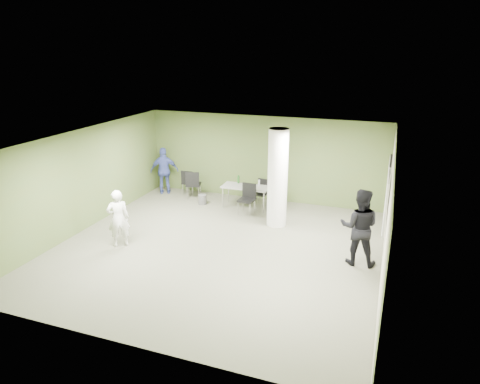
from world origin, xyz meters
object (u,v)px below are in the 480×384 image
at_px(man_black, 359,227).
at_px(man_blue, 164,171).
at_px(folding_table, 246,188).
at_px(woman_white, 118,218).
at_px(chair_back_left, 193,183).

distance_m(man_black, man_blue, 7.44).
relative_size(folding_table, man_blue, 0.92).
xyz_separation_m(folding_table, man_black, (3.70, -2.65, 0.26)).
relative_size(folding_table, man_black, 0.81).
bearing_deg(woman_white, folding_table, -160.31).
bearing_deg(man_blue, folding_table, 146.82).
height_order(woman_white, man_blue, man_blue).
bearing_deg(chair_back_left, man_black, 136.07).
bearing_deg(chair_back_left, woman_white, 70.32).
height_order(man_black, man_blue, man_black).
relative_size(man_black, man_blue, 1.13).
height_order(folding_table, chair_back_left, folding_table).
bearing_deg(woman_white, man_blue, -117.37).
xyz_separation_m(folding_table, man_blue, (-3.10, 0.38, 0.16)).
xyz_separation_m(folding_table, woman_white, (-2.13, -3.74, 0.10)).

